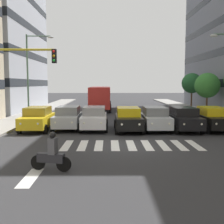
% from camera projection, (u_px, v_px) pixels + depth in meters
% --- Properties ---
extents(ground_plane, '(180.00, 180.00, 0.00)m').
position_uv_depth(ground_plane, '(131.00, 145.00, 15.98)').
color(ground_plane, '#2D2D30').
extents(crosswalk_markings, '(7.65, 2.80, 0.01)m').
position_uv_depth(crosswalk_markings, '(131.00, 145.00, 15.98)').
color(crosswalk_markings, silver).
rests_on(crosswalk_markings, ground_plane).
extents(lane_arrow_1, '(0.50, 2.20, 0.01)m').
position_uv_depth(lane_arrow_1, '(31.00, 178.00, 10.46)').
color(lane_arrow_1, silver).
rests_on(lane_arrow_1, ground_plane).
extents(car_0, '(2.02, 4.44, 1.72)m').
position_uv_depth(car_0, '(213.00, 118.00, 21.00)').
color(car_0, black).
rests_on(car_0, ground_plane).
extents(car_1, '(2.02, 4.44, 1.72)m').
position_uv_depth(car_1, '(184.00, 119.00, 20.84)').
color(car_1, black).
rests_on(car_1, ground_plane).
extents(car_2, '(2.02, 4.44, 1.72)m').
position_uv_depth(car_2, '(155.00, 118.00, 21.08)').
color(car_2, '#B2B7BC').
rests_on(car_2, ground_plane).
extents(car_3, '(2.02, 4.44, 1.72)m').
position_uv_depth(car_3, '(128.00, 119.00, 20.73)').
color(car_3, black).
rests_on(car_3, ground_plane).
extents(car_4, '(2.02, 4.44, 1.72)m').
position_uv_depth(car_4, '(94.00, 118.00, 21.33)').
color(car_4, silver).
rests_on(car_4, ground_plane).
extents(car_5, '(2.02, 4.44, 1.72)m').
position_uv_depth(car_5, '(68.00, 117.00, 21.65)').
color(car_5, '#B2B7BC').
rests_on(car_5, ground_plane).
extents(car_6, '(2.02, 4.44, 1.72)m').
position_uv_depth(car_6, '(37.00, 118.00, 21.04)').
color(car_6, gold).
rests_on(car_6, ground_plane).
extents(bus_behind_traffic, '(2.78, 10.50, 3.00)m').
position_uv_depth(bus_behind_traffic, '(100.00, 96.00, 37.19)').
color(bus_behind_traffic, red).
rests_on(bus_behind_traffic, ground_plane).
extents(motorcycle_with_rider, '(1.67, 0.51, 1.57)m').
position_uv_depth(motorcycle_with_rider, '(51.00, 155.00, 11.23)').
color(motorcycle_with_rider, black).
rests_on(motorcycle_with_rider, ground_plane).
extents(traffic_light_gantry, '(3.82, 0.36, 5.50)m').
position_uv_depth(traffic_light_gantry, '(9.00, 80.00, 15.77)').
color(traffic_light_gantry, '#AD991E').
rests_on(traffic_light_gantry, ground_plane).
extents(street_lamp_right, '(2.59, 0.28, 7.83)m').
position_uv_depth(street_lamp_right, '(31.00, 69.00, 26.66)').
color(street_lamp_right, '#4C6B56').
rests_on(street_lamp_right, sidewalk_right).
extents(street_tree_2, '(2.77, 2.77, 4.48)m').
position_uv_depth(street_tree_2, '(207.00, 85.00, 31.58)').
color(street_tree_2, '#513823').
rests_on(street_tree_2, sidewalk_left).
extents(street_tree_3, '(2.63, 2.63, 4.66)m').
position_uv_depth(street_tree_3, '(192.00, 83.00, 37.23)').
color(street_tree_3, '#513823').
rests_on(street_tree_3, sidewalk_left).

